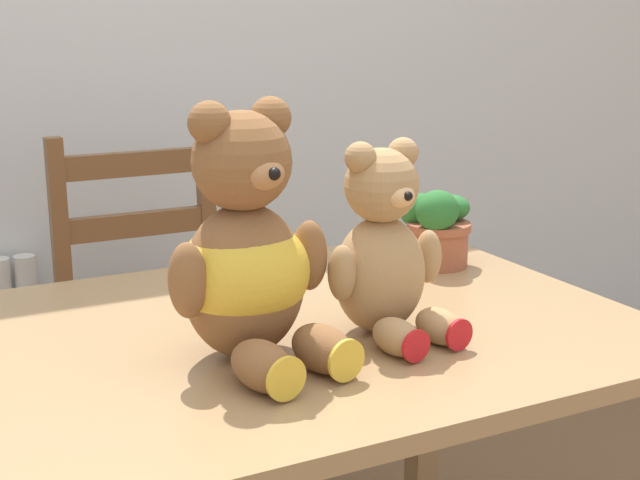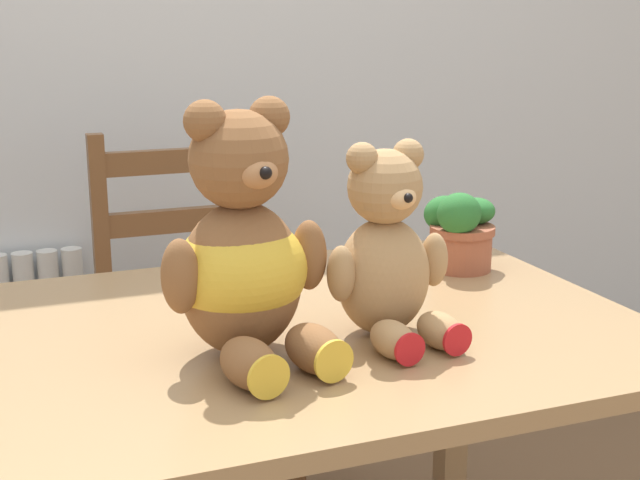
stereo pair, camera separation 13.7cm
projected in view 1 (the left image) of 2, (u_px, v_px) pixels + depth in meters
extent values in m
cylinder|color=silver|center=(8.00, 366.00, 2.48)|extent=(0.06, 0.06, 0.62)
cylinder|color=silver|center=(33.00, 361.00, 2.51)|extent=(0.06, 0.06, 0.62)
cube|color=#9E7A51|center=(273.00, 337.00, 1.47)|extent=(1.22, 0.85, 0.03)
cube|color=#9E7A51|center=(423.00, 398.00, 2.14)|extent=(0.06, 0.06, 0.73)
cube|color=brown|center=(164.00, 361.00, 2.17)|extent=(0.42, 0.42, 0.03)
cube|color=brown|center=(269.00, 461.00, 2.15)|extent=(0.04, 0.04, 0.42)
cube|color=brown|center=(210.00, 308.00, 2.41)|extent=(0.04, 0.04, 0.97)
cube|color=brown|center=(67.00, 330.00, 2.24)|extent=(0.04, 0.04, 0.97)
cube|color=brown|center=(133.00, 164.00, 2.22)|extent=(0.34, 0.03, 0.06)
cube|color=brown|center=(136.00, 224.00, 2.26)|extent=(0.34, 0.03, 0.06)
ellipsoid|color=brown|center=(244.00, 281.00, 1.33)|extent=(0.22, 0.20, 0.24)
sphere|color=brown|center=(242.00, 161.00, 1.28)|extent=(0.15, 0.15, 0.15)
sphere|color=brown|center=(270.00, 117.00, 1.30)|extent=(0.06, 0.06, 0.06)
sphere|color=brown|center=(209.00, 123.00, 1.24)|extent=(0.06, 0.06, 0.06)
ellipsoid|color=#B2794C|center=(263.00, 174.00, 1.24)|extent=(0.07, 0.07, 0.05)
sphere|color=black|center=(274.00, 174.00, 1.22)|extent=(0.02, 0.02, 0.02)
ellipsoid|color=brown|center=(309.00, 255.00, 1.37)|extent=(0.06, 0.06, 0.11)
ellipsoid|color=brown|center=(188.00, 280.00, 1.24)|extent=(0.06, 0.06, 0.11)
ellipsoid|color=brown|center=(323.00, 349.00, 1.29)|extent=(0.09, 0.13, 0.07)
cylinder|color=gold|center=(348.00, 360.00, 1.24)|extent=(0.06, 0.02, 0.06)
ellipsoid|color=brown|center=(262.00, 366.00, 1.22)|extent=(0.09, 0.13, 0.07)
cylinder|color=gold|center=(286.00, 379.00, 1.18)|extent=(0.06, 0.02, 0.06)
ellipsoid|color=gold|center=(244.00, 273.00, 1.33)|extent=(0.24, 0.21, 0.17)
ellipsoid|color=tan|center=(380.00, 274.00, 1.44)|extent=(0.17, 0.15, 0.19)
sphere|color=tan|center=(382.00, 185.00, 1.40)|extent=(0.12, 0.12, 0.12)
sphere|color=tan|center=(403.00, 153.00, 1.41)|extent=(0.05, 0.05, 0.05)
sphere|color=tan|center=(360.00, 158.00, 1.37)|extent=(0.05, 0.05, 0.05)
ellipsoid|color=#E5B279|center=(399.00, 196.00, 1.37)|extent=(0.06, 0.05, 0.04)
sphere|color=black|center=(408.00, 196.00, 1.35)|extent=(0.02, 0.02, 0.02)
ellipsoid|color=tan|center=(428.00, 256.00, 1.47)|extent=(0.05, 0.05, 0.09)
ellipsoid|color=tan|center=(342.00, 273.00, 1.37)|extent=(0.05, 0.05, 0.09)
ellipsoid|color=tan|center=(439.00, 326.00, 1.40)|extent=(0.07, 0.10, 0.06)
cylinder|color=red|center=(459.00, 335.00, 1.36)|extent=(0.05, 0.01, 0.05)
ellipsoid|color=tan|center=(397.00, 337.00, 1.35)|extent=(0.07, 0.10, 0.06)
cylinder|color=red|center=(416.00, 346.00, 1.31)|extent=(0.05, 0.01, 0.05)
cylinder|color=#9E5138|center=(438.00, 244.00, 1.82)|extent=(0.12, 0.12, 0.09)
cylinder|color=#9E5138|center=(439.00, 226.00, 1.81)|extent=(0.13, 0.13, 0.02)
ellipsoid|color=#286B2D|center=(452.00, 208.00, 1.83)|extent=(0.08, 0.07, 0.05)
ellipsoid|color=#286B2D|center=(420.00, 211.00, 1.83)|extent=(0.09, 0.07, 0.07)
ellipsoid|color=#286B2D|center=(437.00, 211.00, 1.77)|extent=(0.09, 0.08, 0.08)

